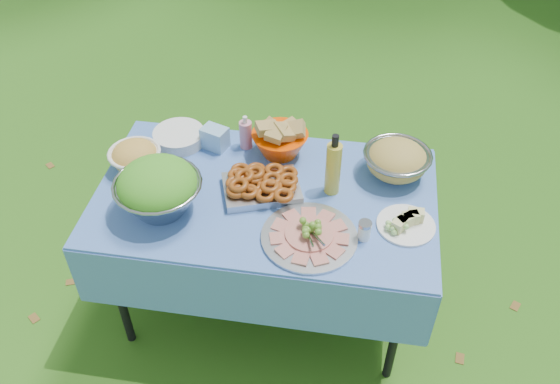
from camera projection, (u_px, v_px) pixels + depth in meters
The scene contains 14 objects.
ground at pixel (267, 302), 3.07m from camera, with size 80.00×80.00×0.00m, color #133C0A.
picnic_table at pixel (266, 253), 2.81m from camera, with size 1.46×0.86×0.76m, color #84B6FF.
salad_bowl at pixel (158, 188), 2.40m from camera, with size 0.36×0.36×0.24m, color #94989C, non-canonical shape.
pasta_bowl_white at pixel (135, 156), 2.64m from camera, with size 0.23×0.23×0.13m, color silver, non-canonical shape.
plate_stack at pixel (179, 137), 2.80m from camera, with size 0.24×0.24×0.06m, color silver.
wipes_box at pixel (215, 138), 2.76m from camera, with size 0.12×0.08×0.10m, color #83B6DF.
sanitizer_bottle at pixel (246, 132), 2.74m from camera, with size 0.06×0.06×0.17m, color pink.
bread_bowl at pixel (280, 138), 2.70m from camera, with size 0.26×0.26×0.17m, color #F44300, non-canonical shape.
pasta_bowl_steel at pixel (397, 160), 2.60m from camera, with size 0.29×0.29×0.16m, color #94989C, non-canonical shape.
fried_tray at pixel (262, 185), 2.54m from camera, with size 0.32×0.23×0.08m, color #ADADB2.
charcuterie_platter at pixel (310, 230), 2.33m from camera, with size 0.39×0.39×0.09m, color #B4B7BC.
oil_bottle at pixel (333, 164), 2.47m from camera, with size 0.07×0.07×0.30m, color gold.
cheese_plate at pixel (407, 220), 2.39m from camera, with size 0.24×0.24×0.07m, color silver.
shaker at pixel (364, 230), 2.33m from camera, with size 0.05×0.05×0.09m, color white.
Camera 1 is at (0.36, -1.84, 2.50)m, focal length 38.00 mm.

